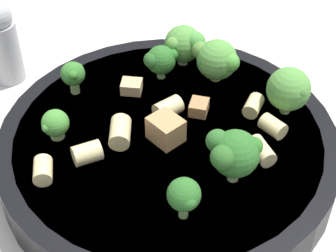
{
  "coord_description": "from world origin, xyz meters",
  "views": [
    {
      "loc": [
        0.12,
        -0.33,
        0.36
      ],
      "look_at": [
        0.0,
        0.0,
        0.05
      ],
      "focal_mm": 60.0,
      "sensor_mm": 36.0,
      "label": 1
    }
  ],
  "objects_px": {
    "broccoli_floret_2": "(160,60)",
    "broccoli_floret_3": "(185,195)",
    "chicken_chunk_0": "(132,87)",
    "broccoli_floret_4": "(55,124)",
    "broccoli_floret_1": "(185,43)",
    "rigatoni_6": "(253,106)",
    "broccoli_floret_6": "(73,74)",
    "chicken_chunk_2": "(167,130)",
    "broccoli_floret_5": "(233,153)",
    "rigatoni_1": "(262,149)",
    "broccoli_floret_0": "(288,89)",
    "rigatoni_0": "(168,108)",
    "chicken_chunk_1": "(199,107)",
    "broccoli_floret_7": "(217,60)",
    "rigatoni_3": "(43,170)",
    "pepper_shaker": "(2,41)",
    "rigatoni_4": "(273,126)",
    "rigatoni_5": "(87,153)",
    "rigatoni_2": "(120,132)",
    "pasta_bowl": "(168,147)"
  },
  "relations": [
    {
      "from": "broccoli_floret_0",
      "to": "rigatoni_3",
      "type": "bearing_deg",
      "value": -139.08
    },
    {
      "from": "chicken_chunk_2",
      "to": "pepper_shaker",
      "type": "xyz_separation_m",
      "value": [
        -0.2,
        0.07,
        -0.0
      ]
    },
    {
      "from": "broccoli_floret_4",
      "to": "rigatoni_0",
      "type": "distance_m",
      "value": 0.1
    },
    {
      "from": "broccoli_floret_1",
      "to": "rigatoni_6",
      "type": "bearing_deg",
      "value": -31.41
    },
    {
      "from": "broccoli_floret_1",
      "to": "rigatoni_4",
      "type": "distance_m",
      "value": 0.13
    },
    {
      "from": "broccoli_floret_0",
      "to": "rigatoni_0",
      "type": "xyz_separation_m",
      "value": [
        -0.1,
        -0.04,
        -0.02
      ]
    },
    {
      "from": "broccoli_floret_3",
      "to": "broccoli_floret_5",
      "type": "bearing_deg",
      "value": 63.54
    },
    {
      "from": "rigatoni_4",
      "to": "rigatoni_5",
      "type": "relative_size",
      "value": 0.95
    },
    {
      "from": "chicken_chunk_0",
      "to": "rigatoni_4",
      "type": "bearing_deg",
      "value": -5.31
    },
    {
      "from": "broccoli_floret_0",
      "to": "rigatoni_1",
      "type": "relative_size",
      "value": 1.76
    },
    {
      "from": "broccoli_floret_5",
      "to": "rigatoni_1",
      "type": "height_order",
      "value": "broccoli_floret_5"
    },
    {
      "from": "broccoli_floret_7",
      "to": "chicken_chunk_1",
      "type": "relative_size",
      "value": 2.4
    },
    {
      "from": "rigatoni_0",
      "to": "rigatoni_6",
      "type": "height_order",
      "value": "rigatoni_0"
    },
    {
      "from": "broccoli_floret_7",
      "to": "rigatoni_0",
      "type": "bearing_deg",
      "value": -111.4
    },
    {
      "from": "rigatoni_1",
      "to": "chicken_chunk_1",
      "type": "distance_m",
      "value": 0.07
    },
    {
      "from": "rigatoni_6",
      "to": "rigatoni_4",
      "type": "bearing_deg",
      "value": -44.36
    },
    {
      "from": "rigatoni_4",
      "to": "chicken_chunk_0",
      "type": "height_order",
      "value": "rigatoni_4"
    },
    {
      "from": "broccoli_floret_0",
      "to": "broccoli_floret_1",
      "type": "height_order",
      "value": "broccoli_floret_0"
    },
    {
      "from": "broccoli_floret_5",
      "to": "chicken_chunk_1",
      "type": "relative_size",
      "value": 2.57
    },
    {
      "from": "rigatoni_4",
      "to": "broccoli_floret_5",
      "type": "bearing_deg",
      "value": -107.13
    },
    {
      "from": "rigatoni_3",
      "to": "rigatoni_4",
      "type": "bearing_deg",
      "value": 34.79
    },
    {
      "from": "rigatoni_2",
      "to": "broccoli_floret_0",
      "type": "bearing_deg",
      "value": 33.82
    },
    {
      "from": "broccoli_floret_2",
      "to": "broccoli_floret_3",
      "type": "xyz_separation_m",
      "value": [
        0.07,
        -0.15,
        0.0
      ]
    },
    {
      "from": "pasta_bowl",
      "to": "rigatoni_4",
      "type": "distance_m",
      "value": 0.09
    },
    {
      "from": "rigatoni_2",
      "to": "pasta_bowl",
      "type": "bearing_deg",
      "value": 28.46
    },
    {
      "from": "rigatoni_5",
      "to": "chicken_chunk_0",
      "type": "height_order",
      "value": "rigatoni_5"
    },
    {
      "from": "broccoli_floret_0",
      "to": "rigatoni_5",
      "type": "height_order",
      "value": "broccoli_floret_0"
    },
    {
      "from": "broccoli_floret_1",
      "to": "broccoli_floret_3",
      "type": "relative_size",
      "value": 1.13
    },
    {
      "from": "broccoli_floret_6",
      "to": "broccoli_floret_4",
      "type": "bearing_deg",
      "value": -78.5
    },
    {
      "from": "rigatoni_4",
      "to": "pasta_bowl",
      "type": "bearing_deg",
      "value": -158.98
    },
    {
      "from": "rigatoni_1",
      "to": "chicken_chunk_2",
      "type": "distance_m",
      "value": 0.08
    },
    {
      "from": "rigatoni_6",
      "to": "rigatoni_1",
      "type": "bearing_deg",
      "value": -69.29
    },
    {
      "from": "rigatoni_5",
      "to": "rigatoni_6",
      "type": "height_order",
      "value": "rigatoni_5"
    },
    {
      "from": "broccoli_floret_6",
      "to": "rigatoni_5",
      "type": "height_order",
      "value": "broccoli_floret_6"
    },
    {
      "from": "broccoli_floret_0",
      "to": "broccoli_floret_7",
      "type": "bearing_deg",
      "value": 160.48
    },
    {
      "from": "broccoli_floret_5",
      "to": "broccoli_floret_6",
      "type": "distance_m",
      "value": 0.17
    },
    {
      "from": "broccoli_floret_4",
      "to": "rigatoni_0",
      "type": "bearing_deg",
      "value": 35.96
    },
    {
      "from": "broccoli_floret_3",
      "to": "chicken_chunk_2",
      "type": "height_order",
      "value": "broccoli_floret_3"
    },
    {
      "from": "broccoli_floret_5",
      "to": "rigatoni_6",
      "type": "relative_size",
      "value": 2.16
    },
    {
      "from": "broccoli_floret_3",
      "to": "rigatoni_3",
      "type": "xyz_separation_m",
      "value": [
        -0.12,
        -0.0,
        -0.02
      ]
    },
    {
      "from": "broccoli_floret_5",
      "to": "broccoli_floret_7",
      "type": "distance_m",
      "value": 0.13
    },
    {
      "from": "rigatoni_1",
      "to": "chicken_chunk_2",
      "type": "bearing_deg",
      "value": -174.09
    },
    {
      "from": "broccoli_floret_2",
      "to": "rigatoni_2",
      "type": "relative_size",
      "value": 1.19
    },
    {
      "from": "chicken_chunk_1",
      "to": "broccoli_floret_7",
      "type": "bearing_deg",
      "value": 88.77
    },
    {
      "from": "broccoli_floret_5",
      "to": "chicken_chunk_2",
      "type": "xyz_separation_m",
      "value": [
        -0.06,
        0.03,
        -0.02
      ]
    },
    {
      "from": "chicken_chunk_0",
      "to": "broccoli_floret_4",
      "type": "bearing_deg",
      "value": -114.83
    },
    {
      "from": "broccoli_floret_2",
      "to": "rigatoni_4",
      "type": "height_order",
      "value": "broccoli_floret_2"
    },
    {
      "from": "broccoli_floret_5",
      "to": "chicken_chunk_0",
      "type": "distance_m",
      "value": 0.14
    },
    {
      "from": "broccoli_floret_3",
      "to": "rigatoni_2",
      "type": "xyz_separation_m",
      "value": [
        -0.08,
        0.06,
        -0.01
      ]
    },
    {
      "from": "broccoli_floret_4",
      "to": "chicken_chunk_2",
      "type": "height_order",
      "value": "broccoli_floret_4"
    }
  ]
}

